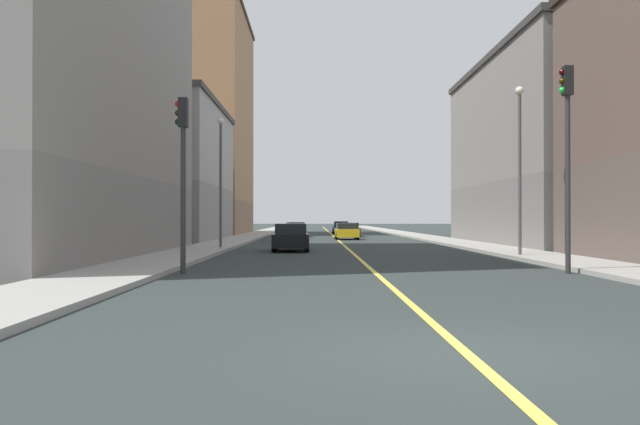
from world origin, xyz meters
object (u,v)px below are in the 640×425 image
car_yellow (347,231)px  car_black (291,238)px  building_right_midblock (167,172)px  car_green (295,230)px  street_lamp_left_near (520,153)px  building_left_mid (548,151)px  car_blue (341,228)px  traffic_light_left_near (567,140)px  building_right_distant (207,124)px  car_teal (297,227)px  traffic_light_right_near (183,159)px  car_maroon (350,230)px  street_lamp_right_near (221,169)px  car_silver (289,232)px

car_yellow → car_black: bearing=-101.6°
building_right_midblock → car_green: building_right_midblock is taller
street_lamp_left_near → car_yellow: street_lamp_left_near is taller
building_left_mid → car_blue: (-12.16, 30.36, -5.41)m
building_right_midblock → traffic_light_left_near: bearing=-58.1°
street_lamp_left_near → car_yellow: 26.24m
building_right_distant → car_green: (9.68, -9.84, -11.19)m
building_right_distant → car_black: 39.15m
building_left_mid → car_teal: 39.33m
traffic_light_right_near → street_lamp_left_near: (12.88, 7.94, 0.98)m
street_lamp_left_near → car_green: street_lamp_left_near is taller
building_right_distant → traffic_light_right_near: building_right_distant is taller
car_maroon → car_yellow: size_ratio=0.96×
street_lamp_right_near → car_blue: bearing=77.8°
car_maroon → car_black: 27.23m
street_lamp_right_near → car_green: 25.68m
traffic_light_left_near → car_yellow: traffic_light_left_near is taller
street_lamp_left_near → car_black: size_ratio=1.60×
building_right_distant → car_maroon: bearing=-32.3°
building_left_mid → street_lamp_left_near: size_ratio=3.03×
car_maroon → car_green: (-5.04, -0.56, 0.02)m
street_lamp_right_near → building_right_distant: bearing=100.2°
street_lamp_left_near → car_green: bearing=107.9°
building_left_mid → traffic_light_left_near: (-7.34, -22.27, -1.96)m
building_left_mid → building_right_distant: building_right_distant is taller
building_left_mid → car_maroon: size_ratio=5.51×
street_lamp_right_near → car_black: size_ratio=1.55×
traffic_light_right_near → street_lamp_right_near: bearing=93.7°
traffic_light_right_near → car_silver: bearing=86.1°
building_left_mid → street_lamp_right_near: (-20.19, -6.91, -1.68)m
car_blue → car_green: bearing=-111.1°
building_right_midblock → traffic_light_right_near: bearing=-76.7°
car_maroon → car_blue: (-0.37, 11.53, 0.04)m
car_blue → car_teal: bearing=136.9°
car_maroon → building_right_distant: bearing=147.7°
car_maroon → street_lamp_right_near: bearing=-108.1°
building_right_midblock → street_lamp_left_near: (20.19, -22.86, -0.77)m
car_silver → car_teal: bearing=90.1°
street_lamp_right_near → car_black: bearing=-16.1°
car_black → car_silver: bearing=92.4°
traffic_light_left_near → car_blue: bearing=95.2°
car_green → car_silver: bearing=-91.4°
street_lamp_right_near → building_right_midblock: bearing=112.3°
building_right_midblock → car_black: 19.95m
car_black → street_lamp_right_near: bearing=163.9°
street_lamp_left_near → traffic_light_left_near: bearing=-97.3°
car_teal → car_maroon: bearing=-71.8°
car_blue → car_yellow: 19.48m
car_blue → car_yellow: (-0.34, -19.48, -0.02)m
car_black → car_blue: size_ratio=1.07×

